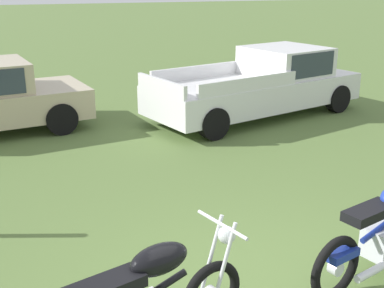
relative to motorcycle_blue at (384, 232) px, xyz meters
The scene contains 2 objects.
motorcycle_blue is the anchor object (origin of this frame).
pickup_truck_white 6.54m from the motorcycle_blue, 72.92° to the left, with size 5.33×3.03×1.49m.
Camera 1 is at (-2.14, -3.52, 2.99)m, focal length 46.86 mm.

